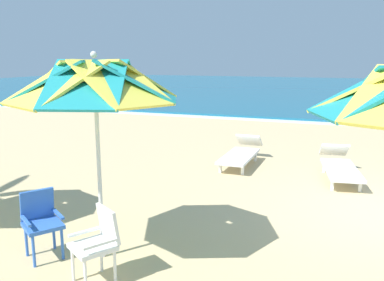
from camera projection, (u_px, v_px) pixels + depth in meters
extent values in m
cube|color=#19607F|center=(361.00, 90.00, 32.02)|extent=(80.00, 36.00, 0.10)
cube|color=white|center=(376.00, 126.00, 15.26)|extent=(80.00, 0.70, 0.01)
cube|color=#EFDB4C|center=(367.00, 89.00, 3.92)|extent=(1.08, 1.04, 0.48)
cube|color=teal|center=(369.00, 92.00, 3.59)|extent=(1.09, 1.03, 0.48)
cylinder|color=silver|center=(100.00, 179.00, 5.05)|extent=(0.05, 0.05, 2.09)
cube|color=teal|center=(138.00, 81.00, 4.82)|extent=(1.16, 1.10, 0.51)
cube|color=#EFDB4C|center=(129.00, 79.00, 5.16)|extent=(1.10, 1.14, 0.51)
cube|color=teal|center=(103.00, 79.00, 5.30)|extent=(1.10, 1.16, 0.51)
cube|color=#EFDB4C|center=(72.00, 79.00, 5.14)|extent=(1.14, 1.10, 0.51)
cube|color=teal|center=(52.00, 81.00, 4.79)|extent=(1.16, 1.10, 0.51)
cube|color=#EFDB4C|center=(55.00, 83.00, 4.44)|extent=(1.10, 1.14, 0.51)
cube|color=teal|center=(85.00, 84.00, 4.31)|extent=(1.10, 1.16, 0.51)
cube|color=#EFDB4C|center=(121.00, 83.00, 4.46)|extent=(1.14, 1.10, 0.51)
sphere|color=silver|center=(94.00, 54.00, 4.74)|extent=(0.08, 0.08, 0.08)
cube|color=blue|center=(43.00, 225.00, 5.15)|extent=(0.61, 0.61, 0.05)
cube|color=blue|center=(37.00, 204.00, 5.26)|extent=(0.31, 0.40, 0.40)
cube|color=blue|center=(58.00, 214.00, 5.24)|extent=(0.35, 0.25, 0.03)
cube|color=blue|center=(26.00, 221.00, 5.01)|extent=(0.35, 0.25, 0.03)
cylinder|color=blue|center=(62.00, 244.00, 5.15)|extent=(0.04, 0.04, 0.41)
cylinder|color=blue|center=(34.00, 251.00, 4.95)|extent=(0.04, 0.04, 0.41)
cylinder|color=blue|center=(54.00, 234.00, 5.44)|extent=(0.04, 0.04, 0.41)
cylinder|color=blue|center=(26.00, 241.00, 5.24)|extent=(0.04, 0.04, 0.41)
cube|color=white|center=(93.00, 247.00, 4.57)|extent=(0.60, 0.60, 0.05)
cube|color=white|center=(108.00, 224.00, 4.64)|extent=(0.41, 0.30, 0.40)
cube|color=white|center=(100.00, 244.00, 4.39)|extent=(0.24, 0.36, 0.03)
cube|color=white|center=(85.00, 232.00, 4.70)|extent=(0.24, 0.36, 0.03)
cylinder|color=white|center=(85.00, 277.00, 4.37)|extent=(0.04, 0.04, 0.41)
cylinder|color=white|center=(73.00, 264.00, 4.65)|extent=(0.04, 0.04, 0.41)
cylinder|color=white|center=(115.00, 267.00, 4.59)|extent=(0.04, 0.04, 0.41)
cylinder|color=white|center=(101.00, 255.00, 4.86)|extent=(0.04, 0.04, 0.41)
cube|color=white|center=(341.00, 170.00, 8.40)|extent=(0.93, 1.79, 0.06)
cube|color=white|center=(334.00, 150.00, 9.38)|extent=(0.68, 0.58, 0.36)
cube|color=white|center=(360.00, 186.00, 7.77)|extent=(0.06, 0.06, 0.22)
cube|color=white|center=(332.00, 185.00, 7.87)|extent=(0.06, 0.06, 0.22)
cube|color=white|center=(348.00, 169.00, 9.00)|extent=(0.06, 0.06, 0.22)
cube|color=white|center=(324.00, 168.00, 9.09)|extent=(0.06, 0.06, 0.22)
cube|color=white|center=(239.00, 156.00, 9.55)|extent=(0.65, 1.70, 0.06)
cube|color=white|center=(249.00, 140.00, 10.48)|extent=(0.61, 0.48, 0.36)
cube|color=white|center=(243.00, 170.00, 8.91)|extent=(0.06, 0.06, 0.22)
cube|color=white|center=(220.00, 168.00, 9.09)|extent=(0.06, 0.06, 0.22)
cube|color=white|center=(255.00, 157.00, 10.07)|extent=(0.06, 0.06, 0.22)
cube|color=white|center=(235.00, 155.00, 10.25)|extent=(0.06, 0.06, 0.22)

